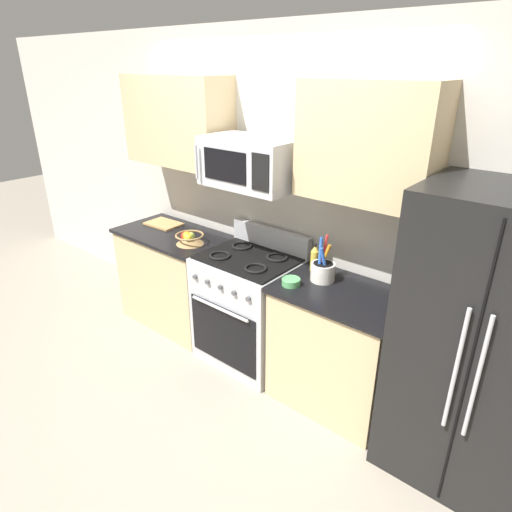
{
  "coord_description": "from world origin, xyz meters",
  "views": [
    {
      "loc": [
        2.05,
        -1.74,
        2.31
      ],
      "look_at": [
        0.18,
        0.5,
        1.03
      ],
      "focal_mm": 30.75,
      "sensor_mm": 36.0,
      "label": 1
    }
  ],
  "objects_px": {
    "microwave": "(250,163)",
    "utensil_crock": "(323,270)",
    "cutting_board": "(164,224)",
    "bottle_oil": "(315,258)",
    "fruit_basket": "(189,238)",
    "refrigerator": "(485,347)",
    "range_oven": "(249,307)",
    "prep_bowl": "(291,282)"
  },
  "relations": [
    {
      "from": "range_oven",
      "to": "cutting_board",
      "type": "height_order",
      "value": "range_oven"
    },
    {
      "from": "refrigerator",
      "to": "prep_bowl",
      "type": "relative_size",
      "value": 13.58
    },
    {
      "from": "refrigerator",
      "to": "fruit_basket",
      "type": "height_order",
      "value": "refrigerator"
    },
    {
      "from": "refrigerator",
      "to": "cutting_board",
      "type": "height_order",
      "value": "refrigerator"
    },
    {
      "from": "microwave",
      "to": "fruit_basket",
      "type": "xyz_separation_m",
      "value": [
        -0.59,
        -0.11,
        -0.7
      ]
    },
    {
      "from": "range_oven",
      "to": "refrigerator",
      "type": "distance_m",
      "value": 1.78
    },
    {
      "from": "cutting_board",
      "to": "bottle_oil",
      "type": "relative_size",
      "value": 1.55
    },
    {
      "from": "fruit_basket",
      "to": "bottle_oil",
      "type": "xyz_separation_m",
      "value": [
        1.1,
        0.24,
        0.05
      ]
    },
    {
      "from": "range_oven",
      "to": "prep_bowl",
      "type": "bearing_deg",
      "value": -15.76
    },
    {
      "from": "fruit_basket",
      "to": "bottle_oil",
      "type": "distance_m",
      "value": 1.12
    },
    {
      "from": "range_oven",
      "to": "prep_bowl",
      "type": "height_order",
      "value": "range_oven"
    },
    {
      "from": "cutting_board",
      "to": "prep_bowl",
      "type": "bearing_deg",
      "value": -8.14
    },
    {
      "from": "utensil_crock",
      "to": "cutting_board",
      "type": "distance_m",
      "value": 1.78
    },
    {
      "from": "refrigerator",
      "to": "microwave",
      "type": "bearing_deg",
      "value": 178.54
    },
    {
      "from": "refrigerator",
      "to": "cutting_board",
      "type": "bearing_deg",
      "value": 177.81
    },
    {
      "from": "prep_bowl",
      "to": "range_oven",
      "type": "bearing_deg",
      "value": 164.24
    },
    {
      "from": "fruit_basket",
      "to": "prep_bowl",
      "type": "relative_size",
      "value": 1.87
    },
    {
      "from": "refrigerator",
      "to": "prep_bowl",
      "type": "xyz_separation_m",
      "value": [
        -1.22,
        -0.13,
        0.05
      ]
    },
    {
      "from": "refrigerator",
      "to": "microwave",
      "type": "xyz_separation_m",
      "value": [
        -1.73,
        0.04,
        0.78
      ]
    },
    {
      "from": "microwave",
      "to": "cutting_board",
      "type": "bearing_deg",
      "value": 176.7
    },
    {
      "from": "microwave",
      "to": "utensil_crock",
      "type": "distance_m",
      "value": 0.93
    },
    {
      "from": "bottle_oil",
      "to": "range_oven",
      "type": "bearing_deg",
      "value": -162.55
    },
    {
      "from": "cutting_board",
      "to": "prep_bowl",
      "type": "relative_size",
      "value": 2.52
    },
    {
      "from": "microwave",
      "to": "prep_bowl",
      "type": "xyz_separation_m",
      "value": [
        0.51,
        -0.17,
        -0.73
      ]
    },
    {
      "from": "refrigerator",
      "to": "cutting_board",
      "type": "xyz_separation_m",
      "value": [
        -2.88,
        0.11,
        0.04
      ]
    },
    {
      "from": "microwave",
      "to": "fruit_basket",
      "type": "height_order",
      "value": "microwave"
    },
    {
      "from": "range_oven",
      "to": "bottle_oil",
      "type": "height_order",
      "value": "bottle_oil"
    },
    {
      "from": "bottle_oil",
      "to": "utensil_crock",
      "type": "bearing_deg",
      "value": -36.95
    },
    {
      "from": "cutting_board",
      "to": "bottle_oil",
      "type": "distance_m",
      "value": 1.65
    },
    {
      "from": "fruit_basket",
      "to": "range_oven",
      "type": "bearing_deg",
      "value": 7.51
    },
    {
      "from": "refrigerator",
      "to": "fruit_basket",
      "type": "xyz_separation_m",
      "value": [
        -2.33,
        -0.06,
        0.08
      ]
    },
    {
      "from": "microwave",
      "to": "range_oven",
      "type": "bearing_deg",
      "value": -89.93
    },
    {
      "from": "refrigerator",
      "to": "fruit_basket",
      "type": "relative_size",
      "value": 7.28
    },
    {
      "from": "cutting_board",
      "to": "fruit_basket",
      "type": "bearing_deg",
      "value": -17.23
    },
    {
      "from": "refrigerator",
      "to": "bottle_oil",
      "type": "distance_m",
      "value": 1.25
    },
    {
      "from": "utensil_crock",
      "to": "fruit_basket",
      "type": "distance_m",
      "value": 1.24
    },
    {
      "from": "utensil_crock",
      "to": "fruit_basket",
      "type": "bearing_deg",
      "value": -173.68
    },
    {
      "from": "bottle_oil",
      "to": "prep_bowl",
      "type": "relative_size",
      "value": 1.63
    },
    {
      "from": "utensil_crock",
      "to": "prep_bowl",
      "type": "height_order",
      "value": "utensil_crock"
    },
    {
      "from": "utensil_crock",
      "to": "bottle_oil",
      "type": "bearing_deg",
      "value": 143.05
    },
    {
      "from": "utensil_crock",
      "to": "refrigerator",
      "type": "bearing_deg",
      "value": -3.92
    },
    {
      "from": "microwave",
      "to": "utensil_crock",
      "type": "relative_size",
      "value": 2.19
    }
  ]
}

